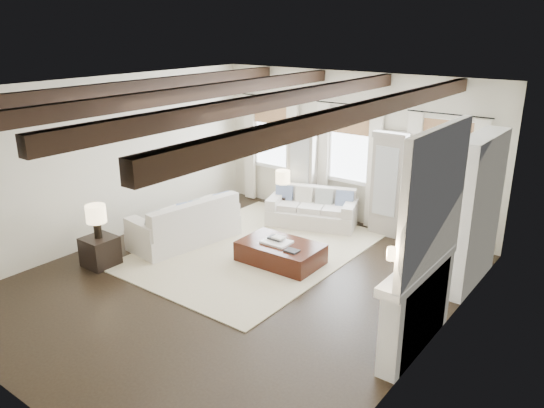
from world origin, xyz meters
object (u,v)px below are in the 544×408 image
Objects in this scene: ottoman at (281,253)px; side_table_back at (283,206)px; side_table_front at (100,251)px; sofa_left at (187,225)px; sofa_back at (312,211)px.

side_table_back reaches higher than ottoman.
side_table_front is 1.01× the size of side_table_back.
sofa_left is 2.05m from ottoman.
sofa_left reaches higher than ottoman.
sofa_left is (-1.41, -2.34, 0.06)m from sofa_back.
sofa_back is at bearing 64.39° from side_table_front.
ottoman is (0.59, -1.97, -0.13)m from sofa_back.
side_table_front is at bearing -106.95° from sofa_left.
side_table_back is at bearing 74.62° from sofa_left.
side_table_front is at bearing -142.38° from ottoman.
ottoman is 3.22m from side_table_front.
side_table_front reaches higher than side_table_back.
sofa_back reaches higher than side_table_front.
sofa_back reaches higher than side_table_back.
sofa_left reaches higher than side_table_front.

